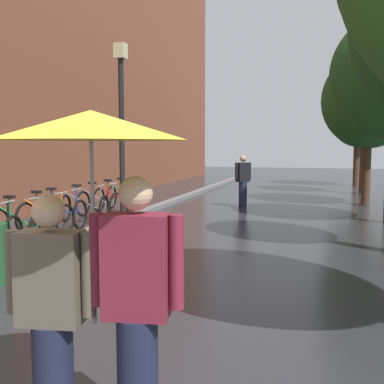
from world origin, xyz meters
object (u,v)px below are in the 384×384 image
(parked_bicycle_2, at_px, (19,225))
(parked_bicycle_3, at_px, (45,218))
(street_tree_3, at_px, (369,100))
(street_tree_4, at_px, (366,86))
(parked_bicycle_7, at_px, (115,200))
(parked_bicycle_5, at_px, (85,207))
(parked_bicycle_8, at_px, (127,197))
(street_lamp_post, at_px, (122,123))
(parked_bicycle_4, at_px, (60,213))
(pedestrian_walking_midground, at_px, (243,181))
(couple_under_umbrella, at_px, (93,223))
(parked_bicycle_6, at_px, (99,204))
(street_tree_5, at_px, (358,108))

(parked_bicycle_2, distance_m, parked_bicycle_3, 1.01)
(street_tree_3, xyz_separation_m, street_tree_4, (0.18, 3.69, 0.90))
(parked_bicycle_3, relative_size, parked_bicycle_7, 1.02)
(parked_bicycle_5, bearing_deg, street_tree_4, 51.75)
(parked_bicycle_8, bearing_deg, parked_bicycle_7, -93.30)
(parked_bicycle_8, xyz_separation_m, street_lamp_post, (1.46, -3.59, 2.05))
(street_tree_4, bearing_deg, parked_bicycle_7, -134.58)
(parked_bicycle_4, xyz_separation_m, pedestrian_walking_midground, (3.45, 4.99, 0.46))
(couple_under_umbrella, distance_m, street_lamp_post, 7.65)
(street_tree_3, bearing_deg, parked_bicycle_4, -137.64)
(street_tree_4, xyz_separation_m, parked_bicycle_6, (-7.32, -8.45, -3.90))
(street_lamp_post, xyz_separation_m, pedestrian_walking_midground, (1.88, 4.96, -1.59))
(parked_bicycle_2, distance_m, parked_bicycle_4, 1.77)
(street_tree_5, distance_m, parked_bicycle_8, 13.28)
(street_tree_3, xyz_separation_m, parked_bicycle_2, (-7.05, -8.34, -3.00))
(parked_bicycle_3, bearing_deg, pedestrian_walking_midground, 59.71)
(street_tree_4, xyz_separation_m, parked_bicycle_5, (-7.31, -9.27, -3.90))
(street_lamp_post, relative_size, pedestrian_walking_midground, 2.53)
(street_lamp_post, height_order, pedestrian_walking_midground, street_lamp_post)
(street_tree_4, distance_m, street_lamp_post, 11.93)
(street_tree_4, xyz_separation_m, parked_bicycle_4, (-7.40, -10.27, -3.90))
(parked_bicycle_2, height_order, parked_bicycle_8, same)
(street_tree_5, bearing_deg, parked_bicycle_3, -116.00)
(parked_bicycle_2, height_order, street_lamp_post, street_lamp_post)
(parked_bicycle_3, bearing_deg, parked_bicycle_7, 90.54)
(parked_bicycle_6, relative_size, parked_bicycle_8, 1.03)
(couple_under_umbrella, height_order, pedestrian_walking_midground, couple_under_umbrella)
(parked_bicycle_4, xyz_separation_m, parked_bicycle_6, (0.08, 1.83, 0.00))
(parked_bicycle_6, distance_m, street_lamp_post, 3.11)
(parked_bicycle_3, xyz_separation_m, parked_bicycle_8, (0.01, 4.38, 0.00))
(parked_bicycle_3, distance_m, parked_bicycle_6, 2.58)
(parked_bicycle_4, bearing_deg, pedestrian_walking_midground, 55.30)
(parked_bicycle_4, xyz_separation_m, couple_under_umbrella, (4.51, -6.96, 1.07))
(parked_bicycle_5, distance_m, parked_bicycle_7, 1.83)
(parked_bicycle_4, relative_size, street_lamp_post, 0.27)
(parked_bicycle_3, height_order, pedestrian_walking_midground, pedestrian_walking_midground)
(parked_bicycle_4, relative_size, parked_bicycle_5, 0.95)
(parked_bicycle_5, bearing_deg, street_tree_5, 61.06)
(street_tree_5, bearing_deg, street_tree_3, -91.35)
(parked_bicycle_7, bearing_deg, street_tree_5, 57.21)
(parked_bicycle_5, bearing_deg, couple_under_umbrella, -60.98)
(parked_bicycle_3, height_order, parked_bicycle_6, same)
(street_tree_5, bearing_deg, parked_bicycle_5, -118.94)
(couple_under_umbrella, bearing_deg, street_tree_5, 82.24)
(street_tree_3, relative_size, parked_bicycle_8, 4.46)
(parked_bicycle_5, xyz_separation_m, couple_under_umbrella, (4.42, -7.97, 1.07))
(pedestrian_walking_midground, bearing_deg, parked_bicycle_6, -136.90)
(street_tree_5, relative_size, parked_bicycle_8, 5.04)
(street_tree_3, distance_m, couple_under_umbrella, 13.95)
(street_tree_5, distance_m, parked_bicycle_4, 16.37)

